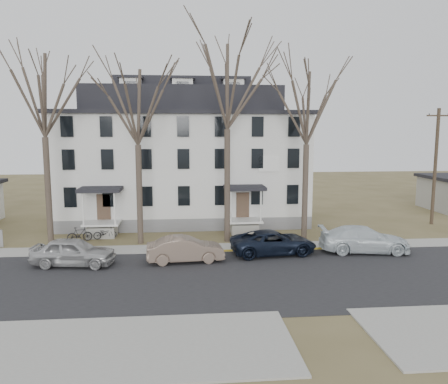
{
  "coord_description": "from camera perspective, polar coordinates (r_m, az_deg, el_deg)",
  "views": [
    {
      "loc": [
        -1.86,
        -19.91,
        7.7
      ],
      "look_at": [
        0.71,
        9.0,
        3.61
      ],
      "focal_mm": 35.0,
      "sensor_mm": 36.0,
      "label": 1
    }
  ],
  "objects": [
    {
      "name": "ground",
      "position": [
        21.43,
        0.25,
        -13.04
      ],
      "size": [
        120.0,
        120.0,
        0.0
      ],
      "primitive_type": "plane",
      "color": "brown",
      "rests_on": "ground"
    },
    {
      "name": "main_road",
      "position": [
        23.3,
        -0.21,
        -11.28
      ],
      "size": [
        120.0,
        10.0,
        0.04
      ],
      "primitive_type": "cube",
      "color": "#27272A",
      "rests_on": "ground"
    },
    {
      "name": "far_sidewalk",
      "position": [
        29.01,
        -1.22,
        -7.38
      ],
      "size": [
        120.0,
        2.0,
        0.08
      ],
      "primitive_type": "cube",
      "color": "#A09F97",
      "rests_on": "ground"
    },
    {
      "name": "near_sidewalk_left",
      "position": [
        17.87,
        -25.99,
        -18.37
      ],
      "size": [
        20.0,
        5.0,
        0.08
      ],
      "primitive_type": "cube",
      "color": "#A09F97",
      "rests_on": "ground"
    },
    {
      "name": "yellow_curb",
      "position": [
        28.91,
        8.92,
        -7.53
      ],
      "size": [
        14.0,
        0.25,
        0.06
      ],
      "primitive_type": "cube",
      "color": "gold",
      "rests_on": "ground"
    },
    {
      "name": "boarding_house",
      "position": [
        37.94,
        -5.29,
        4.48
      ],
      "size": [
        20.8,
        12.36,
        12.05
      ],
      "color": "slate",
      "rests_on": "ground"
    },
    {
      "name": "tree_far_left",
      "position": [
        31.2,
        -22.63,
        12.27
      ],
      "size": [
        8.4,
        8.4,
        13.72
      ],
      "color": "#473B31",
      "rests_on": "ground"
    },
    {
      "name": "tree_mid_left",
      "position": [
        29.94,
        -11.31,
        11.51
      ],
      "size": [
        7.8,
        7.8,
        12.74
      ],
      "color": "#473B31",
      "rests_on": "ground"
    },
    {
      "name": "tree_center",
      "position": [
        30.04,
        0.44,
        14.49
      ],
      "size": [
        9.0,
        9.0,
        14.7
      ],
      "color": "#473B31",
      "rests_on": "ground"
    },
    {
      "name": "tree_mid_right",
      "position": [
        30.92,
        10.84,
        11.4
      ],
      "size": [
        7.8,
        7.8,
        12.74
      ],
      "color": "#473B31",
      "rests_on": "ground"
    },
    {
      "name": "utility_pole_far",
      "position": [
        39.65,
        25.88,
        3.17
      ],
      "size": [
        2.0,
        0.28,
        9.5
      ],
      "color": "#3D3023",
      "rests_on": "ground"
    },
    {
      "name": "car_silver",
      "position": [
        26.59,
        -19.08,
        -7.47
      ],
      "size": [
        4.91,
        2.47,
        1.6
      ],
      "primitive_type": "imported",
      "rotation": [
        0.0,
        0.0,
        1.45
      ],
      "color": "#B6B6B6",
      "rests_on": "ground"
    },
    {
      "name": "car_tan",
      "position": [
        26.0,
        -5.08,
        -7.54
      ],
      "size": [
        4.65,
        1.97,
        1.49
      ],
      "primitive_type": "imported",
      "rotation": [
        0.0,
        0.0,
        1.66
      ],
      "color": "#736052",
      "rests_on": "ground"
    },
    {
      "name": "car_navy",
      "position": [
        27.65,
        6.46,
        -6.61
      ],
      "size": [
        5.57,
        3.03,
        1.48
      ],
      "primitive_type": "imported",
      "rotation": [
        0.0,
        0.0,
        1.68
      ],
      "color": "black",
      "rests_on": "ground"
    },
    {
      "name": "car_white",
      "position": [
        29.29,
        17.84,
        -5.97
      ],
      "size": [
        5.84,
        2.93,
        1.63
      ],
      "primitive_type": "imported",
      "rotation": [
        0.0,
        0.0,
        1.45
      ],
      "color": "silver",
      "rests_on": "ground"
    },
    {
      "name": "bicycle_left",
      "position": [
        32.38,
        -15.28,
        -5.26
      ],
      "size": [
        1.69,
        0.92,
        0.84
      ],
      "primitive_type": "imported",
      "rotation": [
        0.0,
        0.0,
        1.81
      ],
      "color": "black",
      "rests_on": "ground"
    },
    {
      "name": "bicycle_right",
      "position": [
        32.12,
        -18.33,
        -5.34
      ],
      "size": [
        1.75,
        0.88,
        1.01
      ],
      "primitive_type": "imported",
      "rotation": [
        0.0,
        0.0,
        1.82
      ],
      "color": "black",
      "rests_on": "ground"
    }
  ]
}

